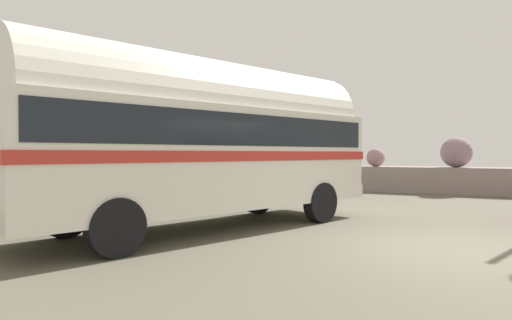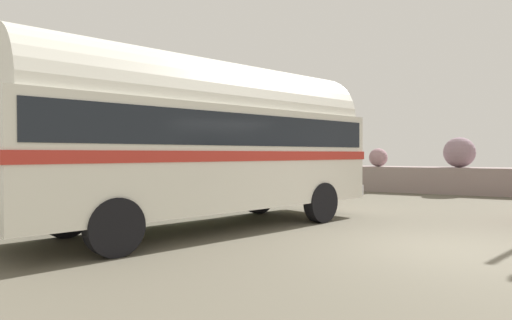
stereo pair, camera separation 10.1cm
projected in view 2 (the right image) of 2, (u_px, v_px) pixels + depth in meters
ground at (444, 250)px, 7.63m from camera, size 32.00×26.00×0.02m
breakwater at (464, 178)px, 18.14m from camera, size 31.36×2.00×2.44m
vintage_coach at (206, 136)px, 9.61m from camera, size 5.10×8.89×3.70m
second_coach at (128, 141)px, 13.04m from camera, size 3.87×8.87×3.70m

